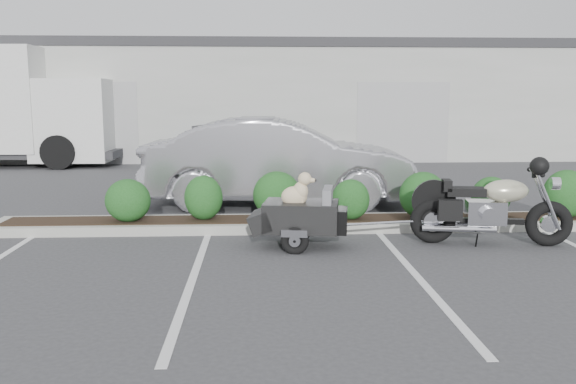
{
  "coord_description": "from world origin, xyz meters",
  "views": [
    {
      "loc": [
        -0.71,
        -7.62,
        2.16
      ],
      "look_at": [
        -0.27,
        1.27,
        0.75
      ],
      "focal_mm": 38.0,
      "sensor_mm": 36.0,
      "label": 1
    }
  ],
  "objects_px": {
    "motorcycle": "(491,209)",
    "sedan": "(280,162)",
    "pet_trailer": "(300,215)",
    "dumpster": "(230,146)"
  },
  "relations": [
    {
      "from": "motorcycle",
      "to": "sedan",
      "type": "bearing_deg",
      "value": 140.1
    },
    {
      "from": "motorcycle",
      "to": "pet_trailer",
      "type": "distance_m",
      "value": 2.78
    },
    {
      "from": "sedan",
      "to": "dumpster",
      "type": "bearing_deg",
      "value": 13.46
    },
    {
      "from": "dumpster",
      "to": "motorcycle",
      "type": "bearing_deg",
      "value": -51.89
    },
    {
      "from": "motorcycle",
      "to": "dumpster",
      "type": "bearing_deg",
      "value": 122.1
    },
    {
      "from": "pet_trailer",
      "to": "dumpster",
      "type": "distance_m",
      "value": 10.16
    },
    {
      "from": "motorcycle",
      "to": "sedan",
      "type": "relative_size",
      "value": 0.44
    },
    {
      "from": "motorcycle",
      "to": "pet_trailer",
      "type": "height_order",
      "value": "motorcycle"
    },
    {
      "from": "pet_trailer",
      "to": "dumpster",
      "type": "height_order",
      "value": "dumpster"
    },
    {
      "from": "pet_trailer",
      "to": "sedan",
      "type": "height_order",
      "value": "sedan"
    }
  ]
}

